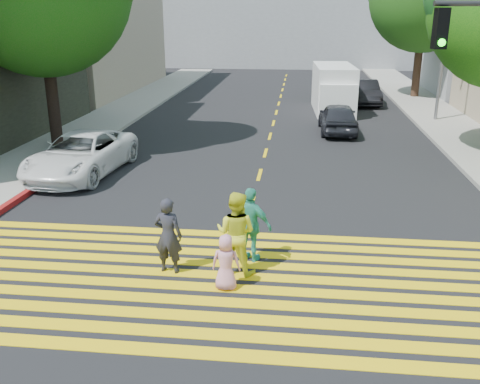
% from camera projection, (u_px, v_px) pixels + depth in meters
% --- Properties ---
extents(ground, '(120.00, 120.00, 0.00)m').
position_uv_depth(ground, '(222.00, 315.00, 9.92)').
color(ground, black).
extents(sidewalk_left, '(3.00, 40.00, 0.15)m').
position_uv_depth(sidewalk_left, '(133.00, 105.00, 31.50)').
color(sidewalk_left, gray).
rests_on(sidewalk_left, ground).
extents(sidewalk_right, '(3.00, 60.00, 0.15)m').
position_uv_depth(sidewalk_right, '(466.00, 139.00, 23.10)').
color(sidewalk_right, gray).
rests_on(sidewalk_right, ground).
extents(curb_red, '(0.20, 8.00, 0.16)m').
position_uv_depth(curb_red, '(26.00, 193.00, 16.27)').
color(curb_red, maroon).
rests_on(curb_red, ground).
extents(crosswalk, '(13.40, 5.30, 0.01)m').
position_uv_depth(crosswalk, '(231.00, 282.00, 11.12)').
color(crosswalk, yellow).
rests_on(crosswalk, ground).
extents(lane_line, '(0.12, 34.40, 0.01)m').
position_uv_depth(lane_line, '(278.00, 108.00, 31.09)').
color(lane_line, yellow).
rests_on(lane_line, ground).
extents(building_left_tan, '(12.00, 16.00, 10.00)m').
position_uv_depth(building_left_tan, '(48.00, 16.00, 36.36)').
color(building_left_tan, tan).
rests_on(building_left_tan, ground).
extents(backdrop_block, '(30.00, 8.00, 12.00)m').
position_uv_depth(backdrop_block, '(291.00, 4.00, 53.15)').
color(backdrop_block, gray).
rests_on(backdrop_block, ground).
extents(pedestrian_man, '(0.66, 0.48, 1.68)m').
position_uv_depth(pedestrian_man, '(168.00, 236.00, 11.31)').
color(pedestrian_man, '#25252F').
rests_on(pedestrian_man, ground).
extents(pedestrian_woman, '(1.02, 0.89, 1.81)m').
position_uv_depth(pedestrian_woman, '(236.00, 233.00, 11.28)').
color(pedestrian_woman, yellow).
rests_on(pedestrian_woman, ground).
extents(pedestrian_child, '(0.58, 0.38, 1.18)m').
position_uv_depth(pedestrian_child, '(226.00, 262.00, 10.67)').
color(pedestrian_child, pink).
rests_on(pedestrian_child, ground).
extents(pedestrian_extra, '(1.09, 0.76, 1.71)m').
position_uv_depth(pedestrian_extra, '(251.00, 225.00, 11.83)').
color(pedestrian_extra, teal).
rests_on(pedestrian_extra, ground).
extents(white_sedan, '(2.79, 5.32, 1.43)m').
position_uv_depth(white_sedan, '(81.00, 154.00, 18.22)').
color(white_sedan, white).
rests_on(white_sedan, ground).
extents(dark_car_near, '(1.73, 4.10, 1.38)m').
position_uv_depth(dark_car_near, '(338.00, 118.00, 24.56)').
color(dark_car_near, black).
rests_on(dark_car_near, ground).
extents(silver_car, '(2.52, 5.08, 1.42)m').
position_uv_depth(silver_car, '(333.00, 81.00, 37.43)').
color(silver_car, gray).
rests_on(silver_car, ground).
extents(dark_car_parked, '(1.67, 4.36, 1.42)m').
position_uv_depth(dark_car_parked, '(365.00, 92.00, 32.10)').
color(dark_car_parked, black).
rests_on(dark_car_parked, ground).
extents(white_van, '(2.27, 5.44, 2.52)m').
position_uv_depth(white_van, '(334.00, 90.00, 29.44)').
color(white_van, white).
rests_on(white_van, ground).
extents(street_lamp, '(2.07, 0.59, 9.18)m').
position_uv_depth(street_lamp, '(444.00, 13.00, 25.37)').
color(street_lamp, slate).
rests_on(street_lamp, ground).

